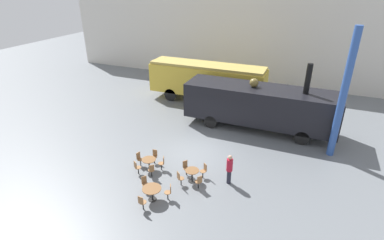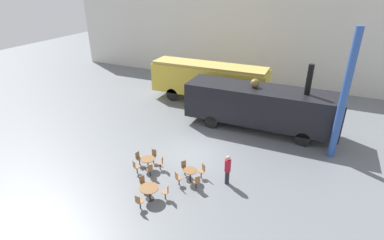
{
  "view_description": "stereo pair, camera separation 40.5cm",
  "coord_description": "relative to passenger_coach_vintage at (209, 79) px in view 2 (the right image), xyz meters",
  "views": [
    {
      "loc": [
        6.18,
        -15.76,
        10.27
      ],
      "look_at": [
        -0.85,
        1.0,
        1.6
      ],
      "focal_mm": 28.0,
      "sensor_mm": 36.0,
      "label": 1
    },
    {
      "loc": [
        6.55,
        -15.6,
        10.27
      ],
      "look_at": [
        -0.85,
        1.0,
        1.6
      ],
      "focal_mm": 28.0,
      "sensor_mm": 36.0,
      "label": 2
    }
  ],
  "objects": [
    {
      "name": "cafe_chair_1",
      "position": [
        2.94,
        -12.13,
        -1.58
      ],
      "size": [
        0.4,
        0.41,
        0.87
      ],
      "rotation": [
        0.0,
        0.0,
        7.18
      ],
      "color": "black",
      "rests_on": "ground_plane"
    },
    {
      "name": "cafe_chair_2",
      "position": [
        4.01,
        -12.01,
        -1.58
      ],
      "size": [
        0.41,
        0.4,
        0.87
      ],
      "rotation": [
        0.0,
        0.0,
        8.75
      ],
      "color": "black",
      "rests_on": "ground_plane"
    },
    {
      "name": "cafe_chair_10",
      "position": [
        2.91,
        -13.36,
        -1.58
      ],
      "size": [
        0.4,
        0.38,
        0.87
      ],
      "rotation": [
        0.0,
        0.0,
        9.87
      ],
      "color": "black",
      "rests_on": "ground_plane"
    },
    {
      "name": "backdrop_wall",
      "position": [
        2.49,
        7.08,
        2.41
      ],
      "size": [
        44.0,
        0.15,
        9.0
      ],
      "color": "silver",
      "rests_on": "ground_plane"
    },
    {
      "name": "steam_locomotive",
      "position": [
        5.42,
        -3.58,
        -0.16
      ],
      "size": [
        10.85,
        2.88,
        5.25
      ],
      "color": "black",
      "rests_on": "ground_plane"
    },
    {
      "name": "cafe_chair_3",
      "position": [
        3.89,
        -10.94,
        -1.58
      ],
      "size": [
        0.4,
        0.41,
        0.87
      ],
      "rotation": [
        0.0,
        0.0,
        10.32
      ],
      "color": "black",
      "rests_on": "ground_plane"
    },
    {
      "name": "cafe_chair_4",
      "position": [
        -0.11,
        -11.3,
        -1.58
      ],
      "size": [
        0.38,
        0.36,
        0.87
      ],
      "rotation": [
        0.0,
        0.0,
        6.05
      ],
      "color": "black",
      "rests_on": "ground_plane"
    },
    {
      "name": "cafe_chair_6",
      "position": [
        1.16,
        -12.07,
        -1.58
      ],
      "size": [
        0.4,
        0.41,
        0.87
      ],
      "rotation": [
        0.0,
        0.0,
        8.56
      ],
      "color": "black",
      "rests_on": "ground_plane"
    },
    {
      "name": "cafe_table_mid",
      "position": [
        0.65,
        -11.48,
        -1.54
      ],
      "size": [
        0.82,
        0.82,
        0.72
      ],
      "color": "black",
      "rests_on": "ground_plane"
    },
    {
      "name": "cafe_chair_9",
      "position": [
        2.07,
        -14.59,
        -1.58
      ],
      "size": [
        0.36,
        0.36,
        0.87
      ],
      "rotation": [
        0.0,
        0.0,
        7.77
      ],
      "color": "black",
      "rests_on": "ground_plane"
    },
    {
      "name": "cafe_chair_11",
      "position": [
        1.43,
        -13.24,
        -1.58
      ],
      "size": [
        0.4,
        0.4,
        0.87
      ],
      "rotation": [
        0.0,
        0.0,
        11.96
      ],
      "color": "black",
      "rests_on": "ground_plane"
    },
    {
      "name": "ground_plane",
      "position": [
        2.49,
        -8.31,
        -2.09
      ],
      "size": [
        80.0,
        80.0,
        0.0
      ],
      "primitive_type": "plane",
      "color": "slate"
    },
    {
      "name": "support_pillar",
      "position": [
        10.49,
        -5.5,
        1.91
      ],
      "size": [
        0.44,
        0.44,
        8.0
      ],
      "color": "#2D519E",
      "rests_on": "ground_plane"
    },
    {
      "name": "cafe_table_near",
      "position": [
        3.42,
        -11.53,
        -1.53
      ],
      "size": [
        0.78,
        0.78,
        0.74
      ],
      "color": "black",
      "rests_on": "ground_plane"
    },
    {
      "name": "passenger_coach_vintage",
      "position": [
        0.0,
        0.0,
        0.0
      ],
      "size": [
        10.33,
        2.47,
        3.48
      ],
      "color": "gold",
      "rests_on": "ground_plane"
    },
    {
      "name": "cafe_table_far",
      "position": [
        2.14,
        -13.73,
        -1.5
      ],
      "size": [
        0.98,
        0.98,
        0.72
      ],
      "color": "black",
      "rests_on": "ground_plane"
    },
    {
      "name": "cafe_chair_7",
      "position": [
        1.38,
        -11.18,
        -1.58
      ],
      "size": [
        0.4,
        0.38,
        0.87
      ],
      "rotation": [
        0.0,
        0.0,
        9.82
      ],
      "color": "black",
      "rests_on": "ground_plane"
    },
    {
      "name": "visitor_person",
      "position": [
        5.33,
        -10.88,
        -1.12
      ],
      "size": [
        0.34,
        0.34,
        1.77
      ],
      "color": "#262633",
      "rests_on": "ground_plane"
    },
    {
      "name": "cafe_chair_0",
      "position": [
        2.82,
        -11.06,
        -1.58
      ],
      "size": [
        0.41,
        0.4,
        0.87
      ],
      "rotation": [
        0.0,
        0.0,
        5.61
      ],
      "color": "black",
      "rests_on": "ground_plane"
    },
    {
      "name": "cafe_chair_5",
      "position": [
        0.25,
        -12.15,
        -1.58
      ],
      "size": [
        0.39,
        0.4,
        0.87
      ],
      "rotation": [
        0.0,
        0.0,
        7.31
      ],
      "color": "black",
      "rests_on": "ground_plane"
    },
    {
      "name": "cafe_chair_8",
      "position": [
        0.59,
        -10.7,
        -1.58
      ],
      "size": [
        0.36,
        0.36,
        0.87
      ],
      "rotation": [
        0.0,
        0.0,
        11.08
      ],
      "color": "black",
      "rests_on": "ground_plane"
    }
  ]
}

